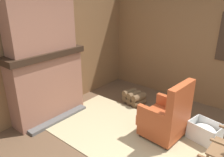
{
  "coord_description": "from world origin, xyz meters",
  "views": [
    {
      "loc": [
        1.15,
        -2.18,
        2.31
      ],
      "look_at": [
        -1.17,
        0.61,
        0.9
      ],
      "focal_mm": 35.0,
      "sensor_mm": 36.0,
      "label": 1
    }
  ],
  "objects_px": {
    "firewood_stack": "(134,97)",
    "storage_case": "(67,42)",
    "laundry_basket": "(205,132)",
    "armchair": "(166,118)",
    "oil_lamp_vase": "(14,51)"
  },
  "relations": [
    {
      "from": "storage_case",
      "to": "laundry_basket",
      "type": "bearing_deg",
      "value": 12.16
    },
    {
      "from": "firewood_stack",
      "to": "storage_case",
      "type": "height_order",
      "value": "storage_case"
    },
    {
      "from": "laundry_basket",
      "to": "armchair",
      "type": "bearing_deg",
      "value": -147.58
    },
    {
      "from": "laundry_basket",
      "to": "storage_case",
      "type": "distance_m",
      "value": 3.04
    },
    {
      "from": "armchair",
      "to": "oil_lamp_vase",
      "type": "distance_m",
      "value": 2.76
    },
    {
      "from": "laundry_basket",
      "to": "storage_case",
      "type": "bearing_deg",
      "value": -167.84
    },
    {
      "from": "armchair",
      "to": "firewood_stack",
      "type": "xyz_separation_m",
      "value": [
        -1.12,
        0.7,
        -0.23
      ]
    },
    {
      "from": "storage_case",
      "to": "firewood_stack",
      "type": "bearing_deg",
      "value": 42.09
    },
    {
      "from": "laundry_basket",
      "to": "oil_lamp_vase",
      "type": "height_order",
      "value": "oil_lamp_vase"
    },
    {
      "from": "firewood_stack",
      "to": "storage_case",
      "type": "bearing_deg",
      "value": -137.91
    },
    {
      "from": "firewood_stack",
      "to": "oil_lamp_vase",
      "type": "height_order",
      "value": "oil_lamp_vase"
    },
    {
      "from": "laundry_basket",
      "to": "oil_lamp_vase",
      "type": "distance_m",
      "value": 3.44
    },
    {
      "from": "storage_case",
      "to": "oil_lamp_vase",
      "type": "bearing_deg",
      "value": -90.01
    },
    {
      "from": "firewood_stack",
      "to": "laundry_basket",
      "type": "distance_m",
      "value": 1.71
    },
    {
      "from": "firewood_stack",
      "to": "laundry_basket",
      "type": "bearing_deg",
      "value": -11.99
    }
  ]
}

